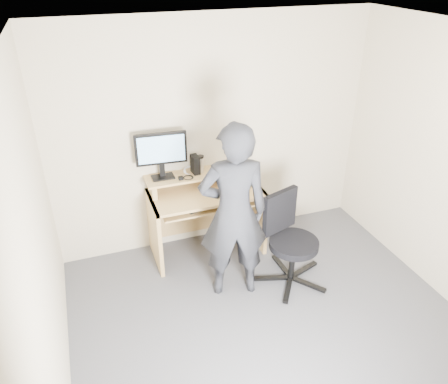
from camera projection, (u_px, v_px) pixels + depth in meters
ground at (279, 338)px, 3.84m from camera, size 3.50×3.50×0.00m
back_wall at (214, 136)px, 4.67m from camera, size 3.50×0.02×2.50m
ceiling at (305, 43)px, 2.62m from camera, size 3.50×3.50×0.02m
desk at (204, 205)px, 4.77m from camera, size 1.20×0.60×0.91m
monitor at (161, 152)px, 4.40m from camera, size 0.53×0.15×0.50m
external_drive at (195, 164)px, 4.60m from camera, size 0.08×0.13×0.20m
travel_mug at (201, 165)px, 4.63m from camera, size 0.09×0.09×0.17m
smartphone at (225, 169)px, 4.72m from camera, size 0.11×0.14×0.01m
charger at (181, 178)px, 4.50m from camera, size 0.05×0.04×0.03m
headphones at (191, 171)px, 4.67m from camera, size 0.18×0.18×0.06m
keyboard at (206, 204)px, 4.56m from camera, size 0.48×0.25×0.03m
mouse at (238, 190)px, 4.61m from camera, size 0.11×0.09×0.04m
office_chair at (289, 237)px, 4.31m from camera, size 0.74×0.71×0.93m
person at (233, 213)px, 3.98m from camera, size 0.71×0.54×1.77m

